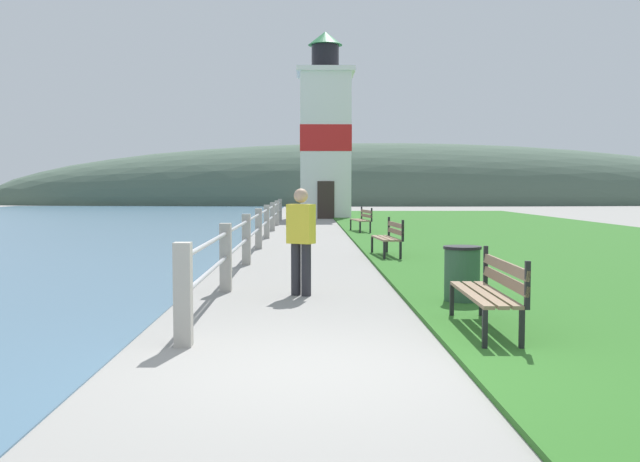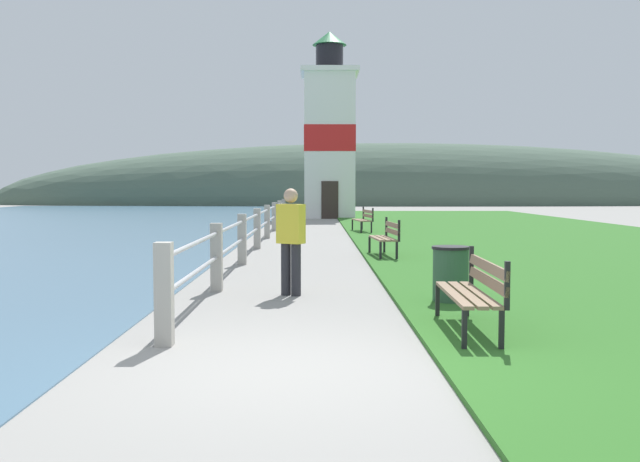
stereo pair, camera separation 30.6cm
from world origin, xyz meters
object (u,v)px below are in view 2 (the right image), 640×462
object	(u,v)px
park_bench_near	(474,288)
person_strolling	(291,238)
park_bench_midway	(386,235)
trash_bin	(451,276)
park_bench_far	(364,218)
lighthouse	(329,136)

from	to	relation	value
park_bench_near	person_strolling	size ratio (longest dim) A/B	1.15
park_bench_midway	trash_bin	bearing A→B (deg)	87.76
park_bench_midway	person_strolling	distance (m)	6.17
park_bench_far	park_bench_near	bearing A→B (deg)	82.65
park_bench_midway	trash_bin	distance (m)	6.74
lighthouse	person_strolling	xyz separation A→B (m)	(-1.13, -28.25, -3.57)
park_bench_far	person_strolling	xyz separation A→B (m)	(-2.15, -15.10, 0.36)
park_bench_far	lighthouse	size ratio (longest dim) A/B	0.18
park_bench_midway	lighthouse	xyz separation A→B (m)	(-0.92, 22.44, 3.93)
park_bench_near	park_bench_midway	distance (m)	8.82
park_bench_midway	park_bench_far	distance (m)	9.29
park_bench_midway	trash_bin	xyz separation A→B (m)	(0.25, -6.74, -0.11)
park_bench_near	trash_bin	xyz separation A→B (m)	(0.13, 2.08, -0.12)
person_strolling	park_bench_far	bearing A→B (deg)	20.75
park_bench_near	park_bench_midway	world-z (taller)	same
park_bench_near	park_bench_far	size ratio (longest dim) A/B	1.04
park_bench_midway	lighthouse	bearing A→B (deg)	-91.98
park_bench_far	person_strolling	size ratio (longest dim) A/B	1.11
park_bench_near	trash_bin	world-z (taller)	park_bench_near
park_bench_near	park_bench_far	bearing A→B (deg)	-88.55
park_bench_far	person_strolling	world-z (taller)	person_strolling
person_strolling	park_bench_near	bearing A→B (deg)	-115.33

